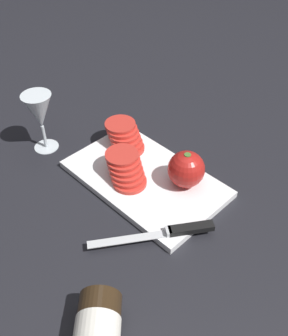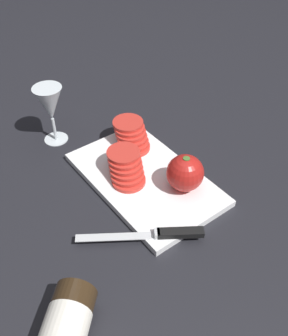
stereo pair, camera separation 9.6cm
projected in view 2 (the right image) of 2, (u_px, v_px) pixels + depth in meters
The scene contains 7 objects.
ground_plane at pixel (143, 179), 1.00m from camera, with size 3.00×3.00×0.00m, color black.
cutting_board at pixel (144, 179), 0.99m from camera, with size 0.39×0.24×0.02m.
wine_glass at pixel (50, 105), 1.05m from camera, with size 0.08×0.08×0.17m.
whole_tomato at pixel (185, 173), 0.93m from camera, with size 0.09×0.09×0.09m.
knife at pixel (168, 233), 0.84m from camera, with size 0.17×0.24×0.01m.
tomato_slice_stack_near at pixel (126, 167), 0.97m from camera, with size 0.13×0.10×0.06m.
tomato_slice_stack_far at pixel (131, 135), 1.07m from camera, with size 0.13×0.10×0.06m.
Camera 2 is at (0.58, -0.44, 0.69)m, focal length 42.00 mm.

